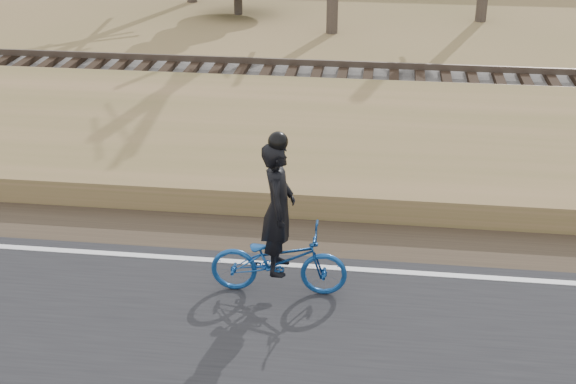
# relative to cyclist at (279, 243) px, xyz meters

# --- Properties ---
(ground) EXTENTS (120.00, 120.00, 0.00)m
(ground) POSITION_rel_cyclist_xyz_m (0.90, 0.51, -0.81)
(ground) COLOR #936F4B
(ground) RESTS_ON ground
(edge_line) EXTENTS (120.00, 0.12, 0.01)m
(edge_line) POSITION_rel_cyclist_xyz_m (0.90, 0.71, -0.75)
(edge_line) COLOR silver
(edge_line) RESTS_ON road
(shoulder) EXTENTS (120.00, 1.60, 0.04)m
(shoulder) POSITION_rel_cyclist_xyz_m (0.90, 1.71, -0.79)
(shoulder) COLOR #473A2B
(shoulder) RESTS_ON ground
(embankment) EXTENTS (120.00, 5.00, 0.44)m
(embankment) POSITION_rel_cyclist_xyz_m (0.90, 4.71, -0.59)
(embankment) COLOR #936F4B
(embankment) RESTS_ON ground
(ballast) EXTENTS (120.00, 3.00, 0.45)m
(ballast) POSITION_rel_cyclist_xyz_m (0.90, 8.51, -0.59)
(ballast) COLOR slate
(ballast) RESTS_ON ground
(railroad) EXTENTS (120.00, 2.40, 0.29)m
(railroad) POSITION_rel_cyclist_xyz_m (0.90, 8.51, -0.28)
(railroad) COLOR black
(railroad) RESTS_ON ballast
(cyclist) EXTENTS (1.88, 0.70, 2.34)m
(cyclist) POSITION_rel_cyclist_xyz_m (0.00, 0.00, 0.00)
(cyclist) COLOR navy
(cyclist) RESTS_ON road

